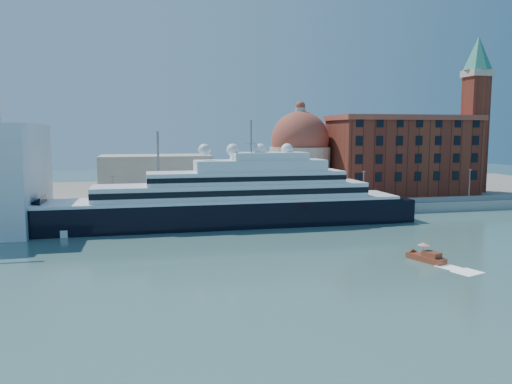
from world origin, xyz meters
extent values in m
plane|color=#3C6968|center=(0.00, 0.00, 0.00)|extent=(400.00, 400.00, 0.00)
cube|color=gray|center=(0.00, 34.00, 1.25)|extent=(180.00, 10.00, 2.50)
cube|color=slate|center=(0.00, 75.00, 1.00)|extent=(260.00, 72.00, 2.00)
cube|color=slate|center=(0.00, 29.50, 3.10)|extent=(180.00, 0.10, 1.20)
cube|color=black|center=(-6.49, 23.00, 2.24)|extent=(79.54, 12.24, 6.63)
cone|color=black|center=(-48.30, 23.00, 2.24)|extent=(10.20, 12.24, 12.24)
cube|color=black|center=(33.28, 23.00, 2.04)|extent=(6.12, 11.22, 6.12)
cube|color=white|center=(-6.49, 23.00, 5.81)|extent=(77.50, 12.44, 0.61)
cube|color=white|center=(-4.45, 23.00, 7.65)|extent=(59.14, 10.20, 3.06)
cube|color=black|center=(-4.45, 17.90, 7.65)|extent=(59.14, 0.15, 1.22)
cube|color=white|center=(-1.39, 23.00, 10.50)|extent=(42.83, 9.18, 2.65)
cube|color=white|center=(1.67, 23.00, 13.05)|extent=(28.55, 8.16, 2.45)
cube|color=white|center=(3.71, 23.00, 15.09)|extent=(16.32, 7.14, 1.63)
cylinder|color=slate|center=(-0.37, 23.00, 19.37)|extent=(0.31, 0.31, 7.14)
sphere|color=white|center=(-10.57, 23.00, 16.52)|extent=(2.65, 2.65, 2.65)
sphere|color=white|center=(-4.45, 23.00, 16.52)|extent=(2.65, 2.65, 2.65)
sphere|color=white|center=(1.67, 23.00, 16.52)|extent=(2.65, 2.65, 2.65)
sphere|color=white|center=(7.79, 23.00, 16.52)|extent=(2.65, 2.65, 2.65)
cube|color=white|center=(-44.01, 19.33, 0.62)|extent=(12.71, 5.12, 1.66)
cube|color=white|center=(-41.94, 19.16, 1.97)|extent=(4.33, 2.91, 1.24)
cube|color=maroon|center=(19.90, -14.24, 0.37)|extent=(4.08, 6.74, 1.07)
cube|color=maroon|center=(20.25, -15.25, 1.28)|extent=(2.48, 3.07, 0.85)
cylinder|color=slate|center=(19.73, -13.73, 1.71)|extent=(0.06, 0.06, 1.71)
cone|color=red|center=(19.73, -13.73, 2.67)|extent=(1.92, 1.92, 0.43)
cube|color=maroon|center=(52.00, 52.00, 13.00)|extent=(42.00, 18.00, 22.00)
cube|color=brown|center=(52.00, 52.00, 24.50)|extent=(43.00, 19.00, 1.50)
cube|color=maroon|center=(76.00, 52.00, 19.50)|extent=(6.00, 6.00, 35.00)
cube|color=beige|center=(76.00, 52.00, 38.00)|extent=(7.00, 7.00, 2.00)
cone|color=#3E8971|center=(76.00, 52.00, 44.00)|extent=(8.40, 8.40, 10.00)
cylinder|color=beige|center=(22.00, 58.00, 9.00)|extent=(18.00, 18.00, 14.00)
sphere|color=brown|center=(22.00, 58.00, 18.00)|extent=(17.00, 17.00, 17.00)
cylinder|color=beige|center=(22.00, 58.00, 26.00)|extent=(3.00, 3.00, 3.00)
cube|color=beige|center=(8.00, 56.00, 7.00)|extent=(18.00, 14.00, 10.00)
cube|color=beige|center=(-20.00, 58.00, 8.00)|extent=(30.00, 16.00, 12.00)
cylinder|color=slate|center=(-30.00, 31.00, 6.50)|extent=(0.24, 0.24, 8.00)
cube|color=slate|center=(-30.00, 31.00, 10.60)|extent=(0.80, 0.30, 0.25)
cylinder|color=slate|center=(0.00, 31.00, 6.50)|extent=(0.24, 0.24, 8.00)
cube|color=slate|center=(0.00, 31.00, 10.60)|extent=(0.80, 0.30, 0.25)
cylinder|color=slate|center=(30.00, 31.00, 6.50)|extent=(0.24, 0.24, 8.00)
cube|color=slate|center=(30.00, 31.00, 10.60)|extent=(0.80, 0.30, 0.25)
cylinder|color=slate|center=(60.00, 31.00, 6.50)|extent=(0.24, 0.24, 8.00)
cube|color=slate|center=(60.00, 31.00, 10.60)|extent=(0.80, 0.30, 0.25)
cylinder|color=slate|center=(-20.00, 33.00, 11.50)|extent=(0.50, 0.50, 18.00)
camera|label=1|loc=(-23.34, -83.43, 20.20)|focal=35.00mm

